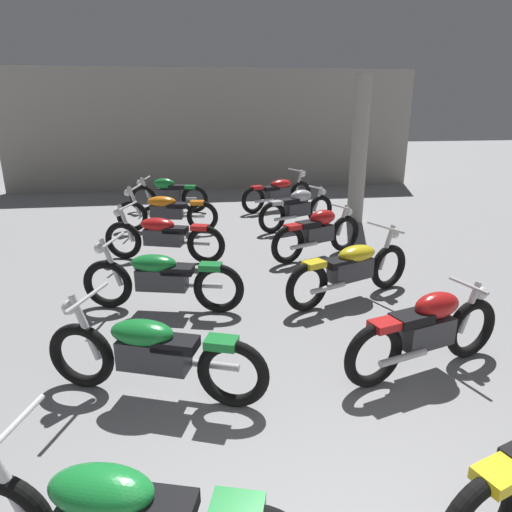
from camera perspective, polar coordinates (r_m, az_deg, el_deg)
back_wall at (r=14.93m, az=-5.07°, el=15.14°), size 12.65×0.24×3.60m
support_pillar at (r=10.73m, az=12.52°, el=12.43°), size 0.36×0.36×3.20m
motorcycle_left_row_1 at (r=4.46m, az=-12.59°, el=-11.53°), size 2.07×0.97×0.97m
motorcycle_left_row_2 at (r=6.21m, az=-11.58°, el=-2.65°), size 2.13×0.81×0.97m
motorcycle_left_row_3 at (r=8.13m, az=-11.36°, el=2.43°), size 2.09×0.92×0.97m
motorcycle_left_row_4 at (r=10.01m, az=-10.96°, el=5.45°), size 2.15×0.71×0.97m
motorcycle_left_row_5 at (r=11.86m, az=-10.73°, el=7.50°), size 1.95×0.58×0.88m
motorcycle_right_row_1 at (r=5.04m, az=20.28°, el=-8.51°), size 1.92×0.73×0.88m
motorcycle_right_row_2 at (r=6.56m, az=11.63°, el=-1.49°), size 2.04×1.03×0.97m
motorcycle_right_row_3 at (r=8.26m, az=7.64°, el=2.93°), size 1.84×0.91×0.88m
motorcycle_right_row_4 at (r=10.11m, az=5.11°, el=5.89°), size 1.84×0.91×0.88m
motorcycle_right_row_5 at (r=11.94m, az=2.74°, el=7.84°), size 2.00×1.10×0.97m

